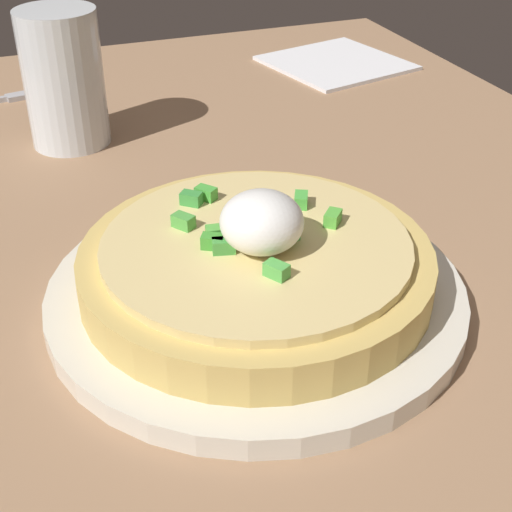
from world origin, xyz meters
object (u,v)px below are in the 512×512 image
(napkin, at_px, (336,63))
(plate, at_px, (256,294))
(pizza, at_px, (256,261))
(cup_far, at_px, (64,82))

(napkin, bearing_deg, plate, -32.07)
(napkin, bearing_deg, pizza, -32.04)
(pizza, bearing_deg, plate, -179.85)
(plate, distance_m, cup_far, 0.29)
(plate, distance_m, pizza, 0.02)
(plate, height_order, napkin, plate)
(pizza, height_order, napkin, pizza)
(pizza, xyz_separation_m, cup_far, (-0.28, -0.07, 0.02))
(plate, height_order, cup_far, cup_far)
(plate, bearing_deg, pizza, 0.15)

